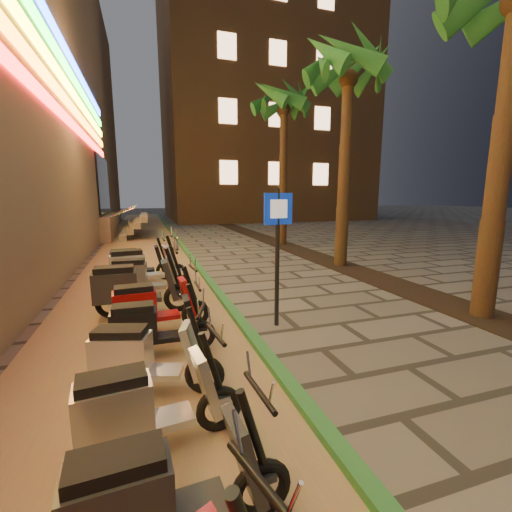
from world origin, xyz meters
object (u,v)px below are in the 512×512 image
object	(u,v)px
scooter_9	(142,277)
scooter_10	(140,267)
scooter_3	(158,494)
scooter_11	(135,263)
scooter_5	(142,357)
scooter_4	(142,406)
scooter_6	(151,326)
scooter_7	(150,306)
pedestrian_sign	(278,239)
scooter_8	(131,288)

from	to	relation	value
scooter_9	scooter_10	world-z (taller)	scooter_10
scooter_3	scooter_11	world-z (taller)	scooter_11
scooter_11	scooter_5	bearing A→B (deg)	-88.92
scooter_4	scooter_5	xyz separation A→B (m)	(-0.00, 0.96, 0.00)
scooter_6	scooter_4	bearing A→B (deg)	-92.62
scooter_3	scooter_7	distance (m)	3.74
scooter_4	scooter_7	world-z (taller)	scooter_7
pedestrian_sign	scooter_6	distance (m)	2.47
scooter_6	scooter_10	bearing A→B (deg)	93.45
scooter_4	scooter_6	bearing A→B (deg)	80.43
scooter_4	scooter_8	world-z (taller)	scooter_8
scooter_4	scooter_5	bearing A→B (deg)	84.11
scooter_8	scooter_10	size ratio (longest dim) A/B	0.98
scooter_5	scooter_3	bearing A→B (deg)	-69.77
scooter_10	scooter_11	bearing A→B (deg)	91.19
scooter_9	scooter_8	bearing A→B (deg)	-95.13
scooter_5	scooter_6	world-z (taller)	scooter_5
scooter_7	scooter_9	size ratio (longest dim) A/B	0.93
scooter_3	scooter_4	xyz separation A→B (m)	(-0.10, 0.97, 0.01)
pedestrian_sign	scooter_7	size ratio (longest dim) A/B	1.52
scooter_7	scooter_10	distance (m)	2.88
scooter_5	scooter_10	distance (m)	4.68
scooter_11	scooter_6	bearing A→B (deg)	-87.02
scooter_5	scooter_10	size ratio (longest dim) A/B	0.80
pedestrian_sign	scooter_7	distance (m)	2.40
scooter_3	scooter_8	distance (m)	4.74
scooter_7	scooter_10	world-z (taller)	scooter_10
scooter_6	scooter_8	world-z (taller)	scooter_8
scooter_5	scooter_9	bearing A→B (deg)	107.26
scooter_5	scooter_9	world-z (taller)	scooter_9
pedestrian_sign	scooter_3	bearing A→B (deg)	-128.42
scooter_3	scooter_9	bearing A→B (deg)	87.27
scooter_10	scooter_11	size ratio (longest dim) A/B	1.13
scooter_5	scooter_11	size ratio (longest dim) A/B	0.90
scooter_5	scooter_8	bearing A→B (deg)	111.24
scooter_9	scooter_10	xyz separation A→B (m)	(-0.05, 0.87, 0.05)
scooter_10	scooter_3	bearing A→B (deg)	-96.67
scooter_8	scooter_11	world-z (taller)	scooter_8
scooter_6	scooter_11	distance (m)	4.58
scooter_10	scooter_5	bearing A→B (deg)	-97.35
pedestrian_sign	scooter_11	world-z (taller)	pedestrian_sign
scooter_3	scooter_4	distance (m)	0.98
scooter_3	scooter_11	bearing A→B (deg)	88.49
scooter_4	pedestrian_sign	bearing A→B (deg)	41.52
scooter_5	scooter_11	distance (m)	5.53
scooter_6	scooter_10	distance (m)	3.73
scooter_3	scooter_7	size ratio (longest dim) A/B	0.93
scooter_9	scooter_5	bearing A→B (deg)	-84.34
pedestrian_sign	scooter_4	world-z (taller)	pedestrian_sign
scooter_6	scooter_10	size ratio (longest dim) A/B	0.79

